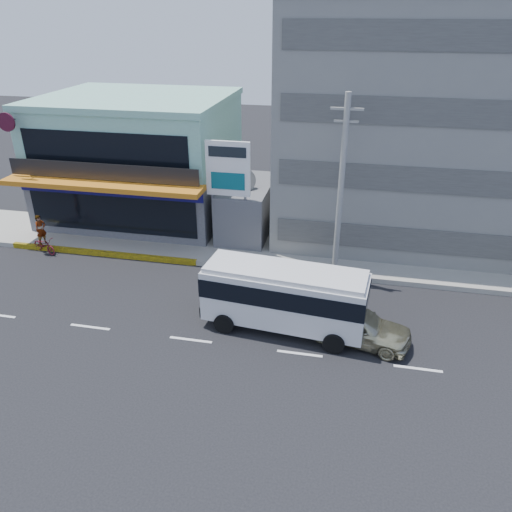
# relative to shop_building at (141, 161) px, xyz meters

# --- Properties ---
(ground) EXTENTS (120.00, 120.00, 0.00)m
(ground) POSITION_rel_shop_building_xyz_m (8.00, -13.95, -4.00)
(ground) COLOR black
(ground) RESTS_ON ground
(sidewalk) EXTENTS (70.00, 5.00, 0.30)m
(sidewalk) POSITION_rel_shop_building_xyz_m (13.00, -4.45, -3.85)
(sidewalk) COLOR gray
(sidewalk) RESTS_ON ground
(shop_building) EXTENTS (12.40, 11.70, 8.00)m
(shop_building) POSITION_rel_shop_building_xyz_m (0.00, 0.00, 0.00)
(shop_building) COLOR #424146
(shop_building) RESTS_ON ground
(concrete_building) EXTENTS (16.00, 12.00, 14.00)m
(concrete_building) POSITION_rel_shop_building_xyz_m (18.00, 1.05, 3.00)
(concrete_building) COLOR gray
(concrete_building) RESTS_ON ground
(gap_structure) EXTENTS (3.00, 6.00, 3.50)m
(gap_structure) POSITION_rel_shop_building_xyz_m (8.00, -1.95, -2.25)
(gap_structure) COLOR #424146
(gap_structure) RESTS_ON ground
(satellite_dish) EXTENTS (1.50, 1.50, 0.15)m
(satellite_dish) POSITION_rel_shop_building_xyz_m (8.00, -2.95, -0.42)
(satellite_dish) COLOR slate
(satellite_dish) RESTS_ON gap_structure
(billboard) EXTENTS (2.60, 0.18, 6.90)m
(billboard) POSITION_rel_shop_building_xyz_m (7.50, -4.75, 0.93)
(billboard) COLOR gray
(billboard) RESTS_ON ground
(utility_pole_near) EXTENTS (1.60, 0.30, 10.00)m
(utility_pole_near) POSITION_rel_shop_building_xyz_m (14.00, -6.55, 1.15)
(utility_pole_near) COLOR #999993
(utility_pole_near) RESTS_ON ground
(minibus) EXTENTS (7.68, 3.21, 3.13)m
(minibus) POSITION_rel_shop_building_xyz_m (12.00, -12.13, -2.13)
(minibus) COLOR silver
(minibus) RESTS_ON ground
(sedan) EXTENTS (5.22, 3.04, 1.67)m
(sedan) POSITION_rel_shop_building_xyz_m (15.32, -12.45, -3.16)
(sedan) COLOR #C0BA92
(sedan) RESTS_ON ground
(motorcycle_rider) EXTENTS (2.03, 1.33, 2.47)m
(motorcycle_rider) POSITION_rel_shop_building_xyz_m (-3.67, -7.15, -3.18)
(motorcycle_rider) COLOR #580C1B
(motorcycle_rider) RESTS_ON ground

